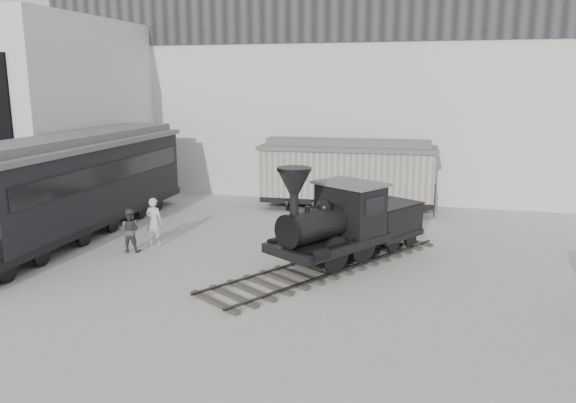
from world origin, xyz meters
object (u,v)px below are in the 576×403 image
(boxcar, at_px, (347,173))
(visitor_b, at_px, (130,230))
(passenger_coach, at_px, (79,184))
(visitor_a, at_px, (154,222))
(locomotive, at_px, (343,227))

(boxcar, distance_m, visitor_b, 11.08)
(boxcar, bearing_deg, passenger_coach, -146.34)
(boxcar, height_order, visitor_a, boxcar)
(passenger_coach, xyz_separation_m, visitor_a, (3.71, -0.80, -1.15))
(locomotive, distance_m, boxcar, 8.25)
(boxcar, xyz_separation_m, visitor_a, (-6.11, -7.90, -0.87))
(passenger_coach, height_order, visitor_b, passenger_coach)
(boxcar, relative_size, visitor_b, 5.26)
(boxcar, height_order, visitor_b, boxcar)
(locomotive, xyz_separation_m, visitor_b, (-7.74, -0.67, -0.47))
(visitor_b, bearing_deg, visitor_a, -126.93)
(passenger_coach, bearing_deg, visitor_b, -28.98)
(boxcar, bearing_deg, visitor_a, -129.92)
(locomotive, relative_size, boxcar, 1.11)
(boxcar, distance_m, passenger_coach, 12.12)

